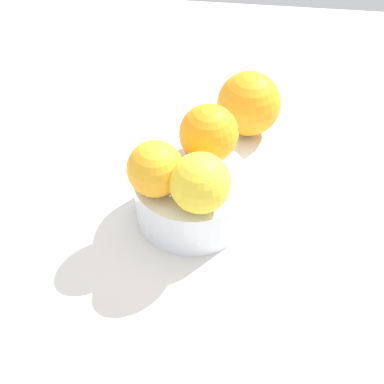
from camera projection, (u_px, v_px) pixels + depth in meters
ground_plane at (192, 218)px, 62.35cm from camera, size 110.00×110.00×2.00cm
fruit_bowl at (192, 196)px, 59.56cm from camera, size 13.33×13.33×6.00cm
orange_in_bowl_0 at (209, 134)px, 57.33cm from camera, size 6.76×6.76×6.76cm
orange_in_bowl_1 at (200, 183)px, 52.12cm from camera, size 6.44×6.44×6.44cm
orange_in_bowl_2 at (155, 169)px, 53.80cm from camera, size 6.13×6.13×6.13cm
orange_loose_0 at (249, 104)px, 69.50cm from camera, size 8.78×8.78×8.78cm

